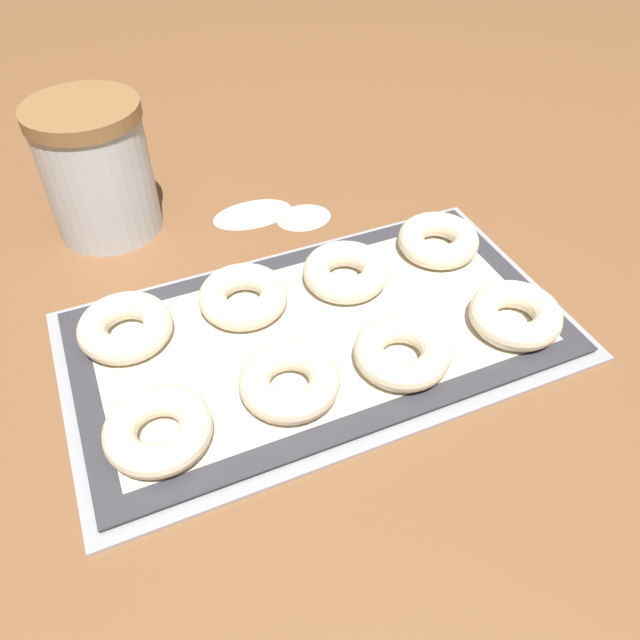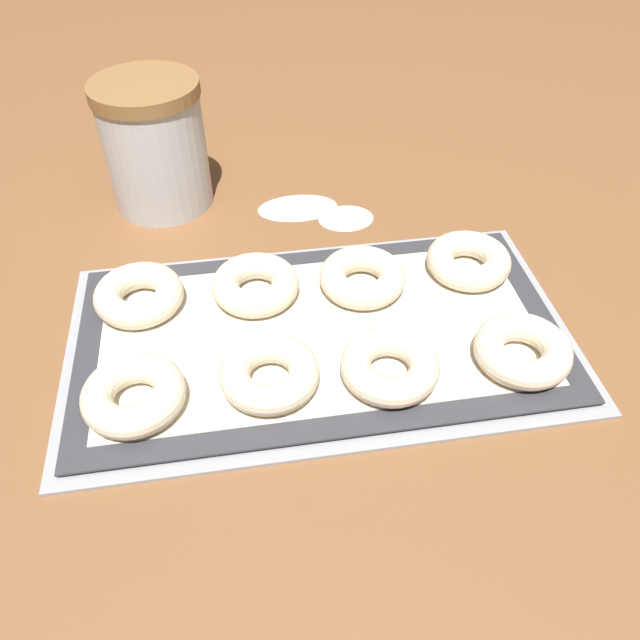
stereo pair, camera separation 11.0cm
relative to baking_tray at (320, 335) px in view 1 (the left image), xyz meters
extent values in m
plane|color=brown|center=(0.01, 0.01, 0.00)|extent=(2.80, 2.80, 0.00)
cube|color=#93969B|center=(0.00, 0.00, 0.00)|extent=(0.50, 0.28, 0.01)
cube|color=#333338|center=(0.00, 0.00, 0.01)|extent=(0.48, 0.26, 0.00)
cube|color=beige|center=(0.00, 0.00, 0.01)|extent=(0.43, 0.21, 0.00)
torus|color=beige|center=(-0.18, -0.07, 0.02)|extent=(0.09, 0.09, 0.03)
torus|color=beige|center=(-0.06, -0.06, 0.02)|extent=(0.09, 0.09, 0.03)
torus|color=beige|center=(0.05, -0.07, 0.02)|extent=(0.09, 0.09, 0.03)
torus|color=beige|center=(0.18, -0.07, 0.02)|extent=(0.09, 0.09, 0.03)
torus|color=beige|center=(-0.18, 0.07, 0.02)|extent=(0.09, 0.09, 0.03)
torus|color=beige|center=(-0.06, 0.06, 0.02)|extent=(0.09, 0.09, 0.03)
torus|color=beige|center=(0.05, 0.06, 0.02)|extent=(0.09, 0.09, 0.03)
torus|color=beige|center=(0.18, 0.07, 0.02)|extent=(0.09, 0.09, 0.03)
cylinder|color=silver|center=(-0.16, 0.28, 0.07)|extent=(0.12, 0.12, 0.14)
cylinder|color=olive|center=(-0.16, 0.28, 0.14)|extent=(0.13, 0.13, 0.02)
ellipsoid|color=white|center=(0.07, 0.20, 0.00)|extent=(0.07, 0.06, 0.00)
ellipsoid|color=white|center=(0.01, 0.23, 0.00)|extent=(0.10, 0.06, 0.00)
camera|label=1|loc=(-0.17, -0.40, 0.45)|focal=35.00mm
camera|label=2|loc=(-0.07, -0.44, 0.45)|focal=35.00mm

